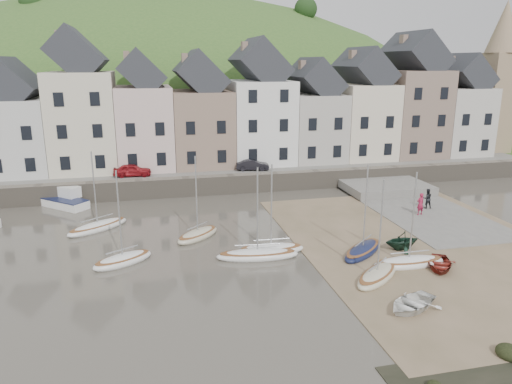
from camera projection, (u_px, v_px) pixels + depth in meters
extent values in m
plane|color=#4E483D|center=(277.00, 260.00, 31.36)|extent=(160.00, 160.00, 0.00)
cube|color=#375E25|center=(210.00, 157.00, 61.25)|extent=(90.00, 30.00, 1.50)
cube|color=slate|center=(225.00, 170.00, 50.23)|extent=(70.00, 7.00, 0.10)
cube|color=slate|center=(231.00, 184.00, 47.11)|extent=(70.00, 1.20, 1.80)
cube|color=brown|center=(428.00, 245.00, 33.74)|extent=(18.00, 26.00, 0.06)
cube|color=slate|center=(418.00, 208.00, 42.12)|extent=(8.00, 18.00, 0.12)
ellipsoid|color=#375E25|center=(167.00, 227.00, 91.41)|extent=(134.40, 84.00, 84.00)
cylinder|color=#382619|center=(34.00, 20.00, 66.99)|extent=(0.50, 0.50, 3.00)
sphere|color=#213D19|center=(32.00, 1.00, 66.33)|extent=(3.60, 3.60, 3.60)
cylinder|color=#382619|center=(138.00, 24.00, 73.79)|extent=(0.50, 0.50, 3.00)
sphere|color=#213D19|center=(137.00, 7.00, 73.13)|extent=(3.60, 3.60, 3.60)
cylinder|color=#382619|center=(230.00, 25.00, 74.95)|extent=(0.50, 0.50, 3.00)
sphere|color=#213D19|center=(230.00, 8.00, 74.29)|extent=(3.60, 3.60, 3.60)
cylinder|color=#382619|center=(305.00, 26.00, 76.61)|extent=(0.50, 0.50, 3.00)
sphere|color=#213D19|center=(306.00, 9.00, 75.96)|extent=(3.60, 3.60, 3.60)
cube|color=silver|center=(21.00, 136.00, 48.19)|extent=(5.80, 8.00, 7.50)
cube|color=beige|center=(84.00, 122.00, 49.20)|extent=(6.40, 8.00, 10.00)
cube|color=gray|center=(59.00, 38.00, 46.69)|extent=(0.60, 0.90, 1.40)
cube|color=beige|center=(145.00, 128.00, 50.71)|extent=(5.60, 8.00, 8.50)
cube|color=gray|center=(127.00, 58.00, 48.55)|extent=(0.60, 0.90, 1.40)
cube|color=#8A705F|center=(202.00, 128.00, 52.07)|extent=(6.20, 8.00, 8.00)
cube|color=gray|center=(185.00, 60.00, 49.86)|extent=(0.60, 0.90, 1.40)
cube|color=white|center=(259.00, 122.00, 53.34)|extent=(6.60, 8.00, 9.00)
cube|color=gray|center=(244.00, 48.00, 50.93)|extent=(0.60, 0.90, 1.40)
cube|color=#B2ADA3|center=(313.00, 127.00, 54.89)|extent=(5.80, 8.00, 7.50)
cube|color=gray|center=(302.00, 67.00, 52.83)|extent=(0.60, 0.90, 1.40)
cube|color=beige|center=(361.00, 121.00, 56.05)|extent=(6.00, 8.00, 8.50)
cube|color=gray|center=(352.00, 57.00, 53.82)|extent=(0.60, 0.90, 1.40)
cube|color=gray|center=(410.00, 114.00, 57.21)|extent=(6.40, 8.00, 10.00)
cube|color=gray|center=(404.00, 41.00, 54.71)|extent=(0.60, 0.90, 1.40)
cube|color=beige|center=(455.00, 121.00, 58.81)|extent=(5.80, 8.00, 8.00)
cube|color=gray|center=(450.00, 62.00, 56.68)|extent=(0.60, 0.90, 1.40)
cube|color=#997F60|center=(495.00, 103.00, 59.46)|extent=(3.50, 3.50, 12.00)
cone|color=#997F60|center=(505.00, 26.00, 57.10)|extent=(4.00, 4.00, 6.00)
ellipsoid|color=white|center=(98.00, 227.00, 36.93)|extent=(4.98, 4.32, 0.84)
ellipsoid|color=brown|center=(98.00, 225.00, 36.87)|extent=(4.57, 3.96, 0.20)
cylinder|color=#B2B5B7|center=(94.00, 188.00, 36.12)|extent=(0.10, 0.10, 5.60)
cylinder|color=#B2B5B7|center=(97.00, 218.00, 36.73)|extent=(2.28, 1.79, 0.08)
ellipsoid|color=white|center=(123.00, 261.00, 30.75)|extent=(4.25, 3.30, 0.84)
ellipsoid|color=brown|center=(123.00, 257.00, 30.69)|extent=(3.90, 3.02, 0.20)
cylinder|color=#B2B5B7|center=(119.00, 214.00, 29.94)|extent=(0.10, 0.10, 5.60)
cylinder|color=#B2B5B7|center=(122.00, 250.00, 30.55)|extent=(1.97, 1.17, 0.08)
ellipsoid|color=beige|center=(198.00, 235.00, 35.21)|extent=(3.98, 3.83, 0.84)
ellipsoid|color=brown|center=(198.00, 232.00, 35.15)|extent=(3.65, 3.51, 0.20)
cylinder|color=#B2B5B7|center=(196.00, 195.00, 34.40)|extent=(0.10, 0.10, 5.60)
cylinder|color=#B2B5B7|center=(197.00, 226.00, 35.01)|extent=(1.68, 1.56, 0.08)
ellipsoid|color=white|center=(271.00, 250.00, 32.50)|extent=(4.57, 1.67, 0.84)
ellipsoid|color=brown|center=(271.00, 247.00, 32.45)|extent=(4.21, 1.52, 0.20)
cylinder|color=#B2B5B7|center=(271.00, 206.00, 31.69)|extent=(0.10, 0.10, 5.60)
cylinder|color=#B2B5B7|center=(271.00, 239.00, 32.31)|extent=(2.49, 0.17, 0.08)
ellipsoid|color=white|center=(257.00, 255.00, 31.59)|extent=(5.57, 2.07, 0.84)
ellipsoid|color=brown|center=(257.00, 252.00, 31.53)|extent=(5.12, 1.88, 0.20)
cylinder|color=#B2B5B7|center=(258.00, 210.00, 30.77)|extent=(0.10, 0.10, 5.60)
cylinder|color=#B2B5B7|center=(257.00, 245.00, 31.39)|extent=(2.98, 0.40, 0.08)
ellipsoid|color=#141B3F|center=(363.00, 251.00, 32.32)|extent=(4.55, 4.29, 0.84)
ellipsoid|color=brown|center=(363.00, 248.00, 32.26)|extent=(4.17, 3.93, 0.20)
cylinder|color=#B2B5B7|center=(366.00, 207.00, 31.51)|extent=(0.10, 0.10, 5.60)
cylinder|color=#B2B5B7|center=(363.00, 240.00, 32.12)|extent=(2.00, 1.80, 0.08)
ellipsoid|color=white|center=(409.00, 263.00, 30.38)|extent=(4.84, 1.51, 0.84)
ellipsoid|color=brown|center=(409.00, 260.00, 30.32)|extent=(4.45, 1.37, 0.20)
cylinder|color=#B2B5B7|center=(413.00, 216.00, 29.56)|extent=(0.10, 0.10, 5.60)
cylinder|color=#B2B5B7|center=(410.00, 252.00, 30.18)|extent=(2.66, 0.09, 0.08)
ellipsoid|color=beige|center=(377.00, 276.00, 28.53)|extent=(4.38, 4.04, 0.84)
ellipsoid|color=brown|center=(377.00, 273.00, 28.47)|extent=(4.02, 3.70, 0.20)
cylinder|color=#B2B5B7|center=(381.00, 227.00, 27.72)|extent=(0.10, 0.10, 5.60)
cylinder|color=#B2B5B7|center=(378.00, 264.00, 28.33)|extent=(1.93, 1.65, 0.08)
cube|color=white|center=(63.00, 203.00, 42.74)|extent=(4.80, 4.63, 0.70)
cube|color=#141B3F|center=(63.00, 199.00, 42.64)|extent=(4.76, 4.60, 0.08)
cube|color=white|center=(70.00, 192.00, 43.11)|extent=(2.09, 2.06, 1.00)
imported|color=white|center=(411.00, 303.00, 24.92)|extent=(3.88, 3.46, 0.66)
imported|color=#153023|center=(402.00, 240.00, 32.83)|extent=(2.56, 2.24, 1.30)
imported|color=maroon|center=(440.00, 264.00, 29.85)|extent=(3.31, 3.62, 0.61)
imported|color=#9F1D3F|center=(420.00, 204.00, 40.01)|extent=(0.75, 0.56, 1.86)
imported|color=black|center=(427.00, 198.00, 41.80)|extent=(0.96, 0.81, 1.74)
imported|color=maroon|center=(132.00, 170.00, 47.09)|extent=(3.69, 1.65, 1.23)
imported|color=black|center=(253.00, 165.00, 49.73)|extent=(3.55, 1.80, 1.12)
ellipsoid|color=black|center=(509.00, 353.00, 21.00)|extent=(1.08, 1.18, 0.70)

